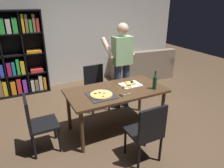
# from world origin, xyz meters

# --- Properties ---
(ground_plane) EXTENTS (12.00, 12.00, 0.00)m
(ground_plane) POSITION_xyz_m (0.00, 0.00, 0.00)
(ground_plane) COLOR brown
(back_wall) EXTENTS (6.40, 0.10, 2.80)m
(back_wall) POSITION_xyz_m (0.00, 2.60, 1.40)
(back_wall) COLOR silver
(back_wall) RESTS_ON ground_plane
(dining_table) EXTENTS (1.63, 0.85, 0.75)m
(dining_table) POSITION_xyz_m (0.00, 0.00, 0.67)
(dining_table) COLOR #4C331E
(dining_table) RESTS_ON ground_plane
(chair_near_camera) EXTENTS (0.42, 0.42, 0.90)m
(chair_near_camera) POSITION_xyz_m (-0.00, -0.91, 0.51)
(chair_near_camera) COLOR black
(chair_near_camera) RESTS_ON ground_plane
(chair_far_side) EXTENTS (0.42, 0.42, 0.90)m
(chair_far_side) POSITION_xyz_m (0.00, 0.91, 0.51)
(chair_far_side) COLOR black
(chair_far_side) RESTS_ON ground_plane
(chair_left_end) EXTENTS (0.42, 0.42, 0.90)m
(chair_left_end) POSITION_xyz_m (-1.30, 0.00, 0.51)
(chair_left_end) COLOR black
(chair_left_end) RESTS_ON ground_plane
(couch) EXTENTS (1.77, 1.01, 0.85)m
(couch) POSITION_xyz_m (1.89, 1.99, 0.30)
(couch) COLOR gray
(couch) RESTS_ON ground_plane
(bookshelf) EXTENTS (1.40, 0.35, 1.95)m
(bookshelf) POSITION_xyz_m (-1.45, 2.37, 0.90)
(bookshelf) COLOR black
(bookshelf) RESTS_ON ground_plane
(person_serving_pizza) EXTENTS (0.55, 0.54, 1.75)m
(person_serving_pizza) POSITION_xyz_m (0.49, 0.69, 1.00)
(person_serving_pizza) COLOR #38476B
(person_serving_pizza) RESTS_ON ground_plane
(pepperoni_pizza_on_tray) EXTENTS (0.41, 0.41, 0.04)m
(pepperoni_pizza_on_tray) POSITION_xyz_m (-0.31, -0.10, 0.77)
(pepperoni_pizza_on_tray) COLOR #2D2D33
(pepperoni_pizza_on_tray) RESTS_ON dining_table
(pizza_slices_on_towel) EXTENTS (0.37, 0.28, 0.03)m
(pizza_slices_on_towel) POSITION_xyz_m (0.31, 0.07, 0.76)
(pizza_slices_on_towel) COLOR white
(pizza_slices_on_towel) RESTS_ON dining_table
(wine_bottle) EXTENTS (0.07, 0.07, 0.32)m
(wine_bottle) POSITION_xyz_m (0.59, -0.26, 0.87)
(wine_bottle) COLOR #194723
(wine_bottle) RESTS_ON dining_table
(kitchen_scissors) EXTENTS (0.19, 0.08, 0.01)m
(kitchen_scissors) POSITION_xyz_m (0.00, -0.24, 0.76)
(kitchen_scissors) COLOR silver
(kitchen_scissors) RESTS_ON dining_table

